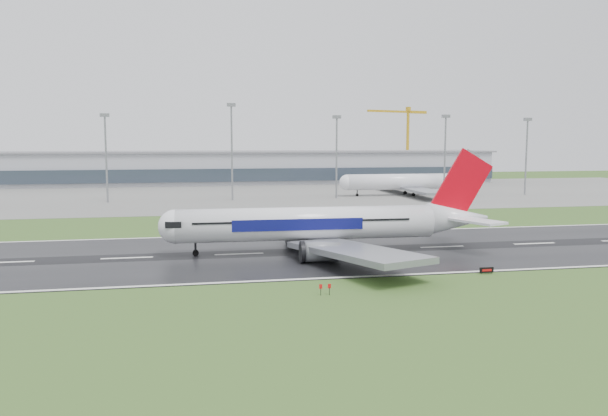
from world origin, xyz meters
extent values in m
plane|color=#30521E|center=(0.00, 0.00, 0.00)|extent=(520.00, 520.00, 0.00)
cube|color=black|center=(0.00, 0.00, 0.05)|extent=(400.00, 45.00, 0.10)
cube|color=slate|center=(0.00, 125.00, 0.04)|extent=(400.00, 130.00, 0.08)
cube|color=#92949D|center=(0.00, 185.00, 7.50)|extent=(240.00, 36.00, 15.00)
cylinder|color=gray|center=(-56.46, 100.00, 14.38)|extent=(0.64, 0.64, 28.76)
cylinder|color=gray|center=(-14.43, 100.00, 16.30)|extent=(0.64, 0.64, 32.61)
cylinder|color=gray|center=(23.13, 100.00, 14.37)|extent=(0.64, 0.64, 28.75)
cylinder|color=gray|center=(64.80, 100.00, 14.65)|extent=(0.64, 0.64, 29.30)
cylinder|color=gray|center=(98.14, 100.00, 14.19)|extent=(0.64, 0.64, 28.38)
camera|label=1|loc=(-28.27, -108.04, 20.97)|focal=34.99mm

